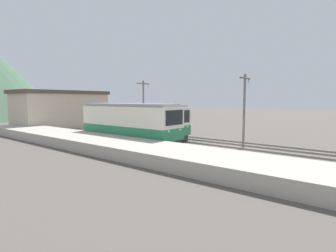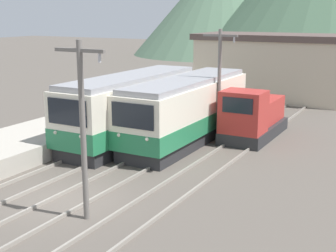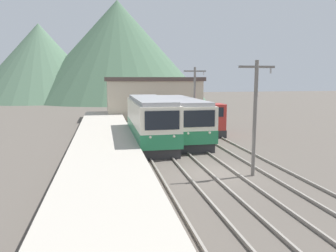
% 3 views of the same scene
% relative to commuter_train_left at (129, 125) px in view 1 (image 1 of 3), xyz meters
% --- Properties ---
extents(ground_plane, '(200.00, 200.00, 0.00)m').
position_rel_commuter_train_left_xyz_m(ground_plane, '(2.60, -8.66, -1.74)').
color(ground_plane, '#564F47').
extents(platform_left, '(4.50, 54.00, 0.90)m').
position_rel_commuter_train_left_xyz_m(platform_left, '(-3.65, -8.66, -1.29)').
color(platform_left, '#ADA599').
rests_on(platform_left, ground).
extents(track_left, '(1.54, 60.00, 0.14)m').
position_rel_commuter_train_left_xyz_m(track_left, '(0.00, -8.66, -1.67)').
color(track_left, gray).
rests_on(track_left, ground).
extents(track_center, '(1.54, 60.00, 0.14)m').
position_rel_commuter_train_left_xyz_m(track_center, '(2.80, -8.66, -1.67)').
color(track_center, gray).
rests_on(track_center, ground).
extents(track_right, '(1.54, 60.00, 0.14)m').
position_rel_commuter_train_left_xyz_m(track_right, '(5.80, -8.66, -1.67)').
color(track_right, gray).
rests_on(track_right, ground).
extents(commuter_train_left, '(2.84, 10.92, 3.75)m').
position_rel_commuter_train_left_xyz_m(commuter_train_left, '(0.00, 0.00, 0.00)').
color(commuter_train_left, '#28282B').
rests_on(commuter_train_left, ground).
extents(commuter_train_center, '(2.84, 11.26, 3.60)m').
position_rel_commuter_train_left_xyz_m(commuter_train_center, '(2.80, 1.36, -0.06)').
color(commuter_train_center, '#28282B').
rests_on(commuter_train_center, ground).
extents(shunting_locomotive, '(2.40, 5.91, 3.00)m').
position_rel_commuter_train_left_xyz_m(shunting_locomotive, '(5.80, 3.86, -0.53)').
color(shunting_locomotive, '#28282B').
rests_on(shunting_locomotive, ground).
extents(catenary_mast_near, '(2.00, 0.20, 6.24)m').
position_rel_commuter_train_left_xyz_m(catenary_mast_near, '(4.31, -9.55, 1.69)').
color(catenary_mast_near, slate).
rests_on(catenary_mast_near, ground).
extents(catenary_mast_mid, '(2.00, 0.20, 6.24)m').
position_rel_commuter_train_left_xyz_m(catenary_mast_mid, '(4.31, 2.28, 1.69)').
color(catenary_mast_mid, slate).
rests_on(catenary_mast_mid, ground).
extents(station_building, '(12.60, 6.30, 5.39)m').
position_rel_commuter_train_left_xyz_m(station_building, '(2.88, 17.34, 0.98)').
color(station_building, beige).
rests_on(station_building, ground).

